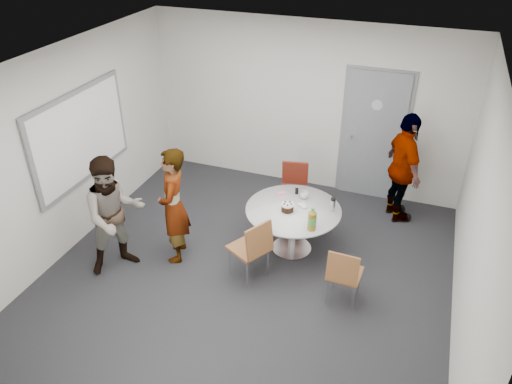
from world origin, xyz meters
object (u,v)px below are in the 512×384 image
at_px(chair_near_right, 344,273).
at_px(person_main, 174,206).
at_px(person_right, 403,169).
at_px(table, 295,215).
at_px(person_left, 114,215).
at_px(chair_near_left, 253,246).
at_px(door, 373,136).
at_px(chair_far, 294,184).
at_px(whiteboard, 81,136).

height_order(chair_near_right, person_main, person_main).
distance_m(chair_near_right, person_right, 2.19).
distance_m(table, person_main, 1.59).
distance_m(chair_near_right, person_left, 2.88).
bearing_deg(chair_near_left, chair_near_right, -63.88).
distance_m(door, person_right, 0.78).
height_order(table, chair_far, table).
height_order(chair_far, person_right, person_right).
height_order(door, person_left, door).
relative_size(chair_far, person_left, 0.53).
bearing_deg(whiteboard, chair_near_right, -5.83).
height_order(chair_near_right, chair_far, chair_far).
bearing_deg(person_main, chair_near_right, 66.41).
relative_size(chair_near_right, person_left, 0.50).
bearing_deg(person_main, person_left, -73.13).
xyz_separation_m(chair_near_right, person_left, (-2.85, -0.28, 0.31)).
bearing_deg(table, chair_near_right, -44.43).
bearing_deg(whiteboard, person_right, 23.14).
height_order(person_main, person_right, person_right).
height_order(door, chair_near_right, door).
xyz_separation_m(table, chair_near_right, (0.83, -0.81, -0.09)).
distance_m(table, chair_near_left, 0.82).
bearing_deg(chair_near_right, person_right, 81.65).
height_order(chair_far, person_left, person_left).
distance_m(person_main, person_left, 0.74).
xyz_separation_m(chair_near_right, person_right, (0.40, 2.13, 0.35)).
distance_m(table, person_left, 2.31).
bearing_deg(chair_near_left, person_left, 129.50).
bearing_deg(door, table, -110.63).
distance_m(chair_near_left, chair_near_right, 1.13).
distance_m(chair_near_left, person_left, 1.77).
relative_size(chair_near_left, chair_near_right, 1.10).
distance_m(door, whiteboard, 4.25).
distance_m(chair_far, person_main, 1.94).
xyz_separation_m(person_main, person_left, (-0.59, -0.44, -0.00)).
bearing_deg(whiteboard, person_main, -8.58).
height_order(person_main, person_left, person_main).
bearing_deg(chair_far, table, 95.99).
height_order(chair_near_left, person_right, person_right).
bearing_deg(whiteboard, chair_near_left, -7.24).
bearing_deg(person_right, door, 17.53).
distance_m(chair_near_left, chair_far, 1.63).
bearing_deg(person_main, table, 95.04).
distance_m(table, chair_near_right, 1.17).
bearing_deg(chair_near_left, whiteboard, 111.50).
relative_size(door, person_main, 1.33).
bearing_deg(chair_near_right, chair_near_left, 179.65).
relative_size(whiteboard, person_main, 1.19).
xyz_separation_m(door, table, (-0.69, -1.85, -0.45)).
bearing_deg(whiteboard, door, 32.66).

